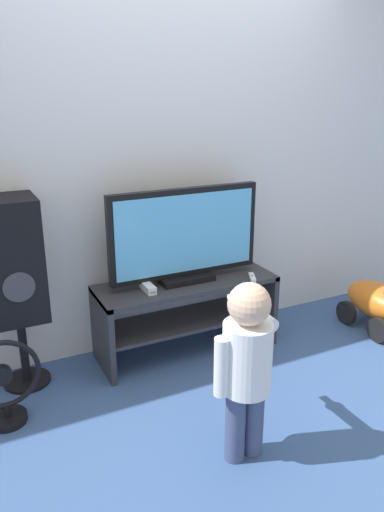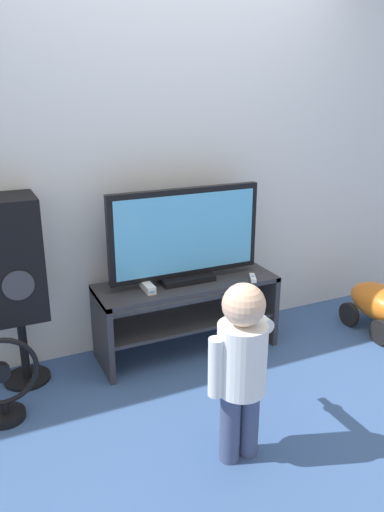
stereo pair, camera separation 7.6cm
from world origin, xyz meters
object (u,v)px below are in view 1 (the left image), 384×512
object	(u,v)px
game_console	(148,287)
remote_primary	(252,277)
child	(246,358)
speaker_tower	(13,264)
television	(185,236)
ride_on_toy	(381,301)
floor_fan	(3,386)

from	to	relation	value
game_console	remote_primary	size ratio (longest dim) A/B	1.27
remote_primary	child	size ratio (longest dim) A/B	0.15
child	speaker_tower	bearing A→B (deg)	127.34
television	game_console	bearing A→B (deg)	-168.25
remote_primary	ride_on_toy	bearing A→B (deg)	-10.59
television	game_console	world-z (taller)	television
television	game_console	distance (m)	0.40
remote_primary	ride_on_toy	xyz separation A→B (m)	(1.00, -0.19, -0.30)
remote_primary	floor_fan	distance (m)	1.63
television	floor_fan	bearing A→B (deg)	-166.14
speaker_tower	floor_fan	size ratio (longest dim) A/B	2.35
game_console	child	xyz separation A→B (m)	(0.09, -1.00, 0.01)
remote_primary	speaker_tower	size ratio (longest dim) A/B	0.12
game_console	ride_on_toy	bearing A→B (deg)	-10.08
game_console	remote_primary	xyz separation A→B (m)	(0.69, -0.11, -0.01)
television	remote_primary	world-z (taller)	television
floor_fan	ride_on_toy	distance (m)	2.61
floor_fan	speaker_tower	bearing A→B (deg)	66.22
ride_on_toy	remote_primary	bearing A→B (deg)	169.41
remote_primary	speaker_tower	xyz separation A→B (m)	(-1.45, 0.23, 0.25)
speaker_tower	game_console	bearing A→B (deg)	-8.60
floor_fan	ride_on_toy	bearing A→B (deg)	-1.44
remote_primary	television	bearing A→B (deg)	156.99
game_console	speaker_tower	size ratio (longest dim) A/B	0.15
child	ride_on_toy	size ratio (longest dim) A/B	1.57
television	game_console	xyz separation A→B (m)	(-0.28, -0.06, -0.28)
remote_primary	speaker_tower	world-z (taller)	speaker_tower
game_console	ride_on_toy	distance (m)	1.75
speaker_tower	child	bearing A→B (deg)	-52.66
child	television	bearing A→B (deg)	79.60
remote_primary	floor_fan	size ratio (longest dim) A/B	0.27
television	child	size ratio (longest dim) A/B	1.12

